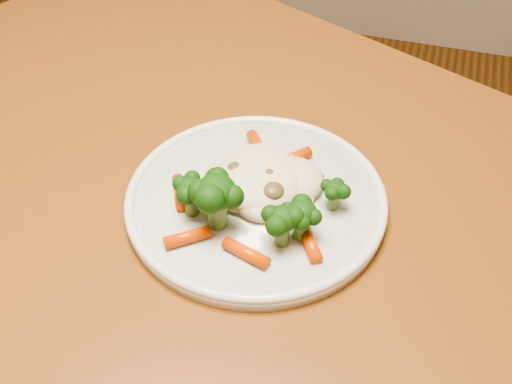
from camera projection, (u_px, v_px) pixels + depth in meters
The scene contains 3 objects.
dining_table at pixel (239, 290), 0.70m from camera, with size 1.33×1.14×0.75m.
plate at pixel (256, 202), 0.63m from camera, with size 0.26×0.26×0.01m, color silver.
meal at pixel (254, 189), 0.61m from camera, with size 0.18×0.18×0.05m.
Camera 1 is at (0.37, -0.61, 1.20)m, focal length 45.00 mm.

